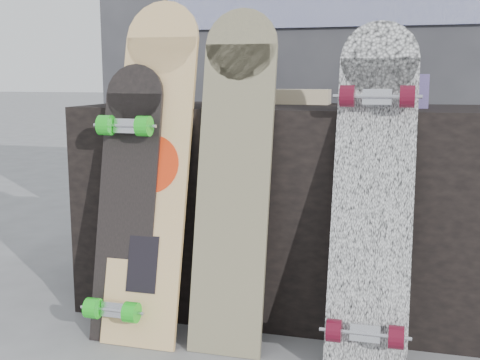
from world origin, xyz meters
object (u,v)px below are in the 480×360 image
(longboard_cascadia, at_px, (373,188))
(skateboard_dark, at_px, (126,199))
(vendor_table, at_px, (291,208))
(longboard_geisha, at_px, (152,159))
(longboard_celtic, at_px, (234,168))

(longboard_cascadia, height_order, skateboard_dark, longboard_cascadia)
(vendor_table, height_order, longboard_cascadia, longboard_cascadia)
(vendor_table, distance_m, longboard_geisha, 0.60)
(longboard_cascadia, bearing_deg, skateboard_dark, -178.04)
(longboard_cascadia, bearing_deg, vendor_table, 130.67)
(longboard_cascadia, xyz_separation_m, skateboard_dark, (-0.84, -0.03, -0.07))
(longboard_geisha, xyz_separation_m, skateboard_dark, (-0.08, -0.06, -0.13))
(longboard_geisha, bearing_deg, longboard_cascadia, -2.37)
(longboard_celtic, height_order, skateboard_dark, longboard_celtic)
(longboard_geisha, bearing_deg, longboard_celtic, -2.19)
(longboard_geisha, height_order, longboard_cascadia, longboard_geisha)
(longboard_geisha, bearing_deg, vendor_table, 38.99)
(longboard_celtic, bearing_deg, vendor_table, 70.09)
(vendor_table, xyz_separation_m, longboard_geisha, (-0.43, -0.35, 0.22))
(longboard_celtic, bearing_deg, skateboard_dark, -172.68)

